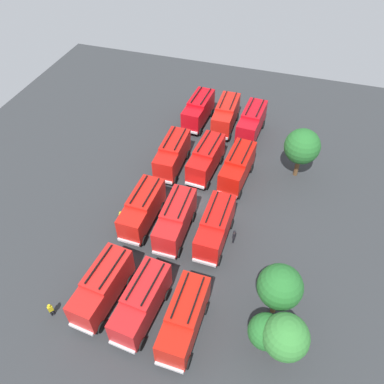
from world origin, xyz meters
TOP-DOWN VIEW (x-y plane):
  - ground_plane at (0.00, 0.00)m, footprint 66.27×66.27m
  - fire_truck_0 at (-14.96, -3.74)m, footprint 7.32×3.07m
  - fire_truck_1 at (-4.76, -3.98)m, footprint 7.22×2.80m
  - fire_truck_2 at (4.61, -4.01)m, footprint 7.26×2.90m
  - fire_truck_3 at (14.21, -3.77)m, footprint 7.40×3.30m
  - fire_truck_4 at (-14.93, 0.17)m, footprint 7.23×2.83m
  - fire_truck_5 at (-5.20, 0.13)m, footprint 7.37×3.23m
  - fire_truck_6 at (5.02, -0.20)m, footprint 7.21×2.79m
  - fire_truck_7 at (14.56, 0.09)m, footprint 7.38×3.26m
  - fire_truck_8 at (-14.30, 3.86)m, footprint 7.34×3.12m
  - fire_truck_9 at (-4.80, 4.04)m, footprint 7.38×3.25m
  - fire_truck_10 at (4.73, 3.90)m, footprint 7.24×2.85m
  - fire_truck_11 at (14.91, 4.00)m, footprint 7.23×2.83m
  - firefighter_0 at (17.00, -7.55)m, footprint 0.48×0.45m
  - firefighter_1 at (5.49, -6.15)m, footprint 0.46×0.47m
  - firefighter_2 at (4.35, 5.83)m, footprint 0.43×0.27m
  - tree_0 at (-8.03, 10.72)m, footprint 4.14×4.14m
  - tree_1 at (10.82, 10.94)m, footprint 3.83×3.83m
  - tree_2 at (14.46, 10.54)m, footprint 2.89×2.89m
  - tree_3 at (14.83, 11.97)m, footprint 3.61×3.61m
  - traffic_cone_0 at (-8.72, -4.49)m, footprint 0.39×0.39m

SIDE VIEW (x-z plane):
  - ground_plane at x=0.00m, z-range 0.00..0.00m
  - traffic_cone_0 at x=-8.72m, z-range 0.00..0.56m
  - firefighter_0 at x=17.00m, z-range 0.09..1.69m
  - firefighter_2 at x=4.35m, z-range 0.10..1.77m
  - firefighter_1 at x=5.49m, z-range 0.12..1.90m
  - fire_truck_0 at x=-14.96m, z-range 0.21..4.09m
  - fire_truck_1 at x=-4.76m, z-range 0.21..4.09m
  - fire_truck_2 at x=4.61m, z-range 0.21..4.09m
  - fire_truck_3 at x=14.21m, z-range 0.21..4.09m
  - fire_truck_4 at x=-14.93m, z-range 0.21..4.09m
  - fire_truck_5 at x=-5.20m, z-range 0.21..4.09m
  - fire_truck_6 at x=5.02m, z-range 0.21..4.09m
  - fire_truck_7 at x=14.56m, z-range 0.21..4.09m
  - fire_truck_8 at x=-14.30m, z-range 0.21..4.09m
  - fire_truck_9 at x=-4.80m, z-range 0.21..4.09m
  - fire_truck_10 at x=4.73m, z-range 0.21..4.09m
  - fire_truck_11 at x=14.91m, z-range 0.21..4.09m
  - tree_2 at x=14.46m, z-range 0.77..5.25m
  - tree_3 at x=14.83m, z-range 0.97..6.57m
  - tree_1 at x=10.82m, z-range 1.03..6.96m
  - tree_0 at x=-8.03m, z-range 1.11..7.52m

